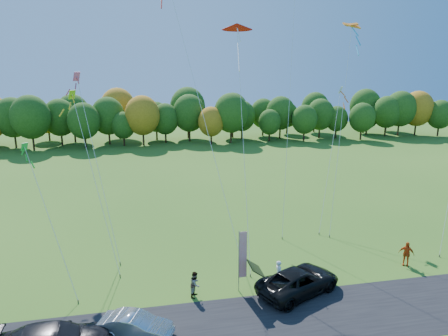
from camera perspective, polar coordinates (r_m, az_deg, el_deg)
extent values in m
plane|color=#305E19|center=(28.38, 2.47, -16.83)|extent=(160.00, 160.00, 0.00)
cube|color=black|center=(25.14, 4.79, -21.37)|extent=(90.00, 6.00, 0.01)
imported|color=black|center=(28.01, 10.62, -15.56)|extent=(6.57, 4.95, 1.66)
imported|color=#BABAC0|center=(24.29, -12.49, -21.17)|extent=(4.36, 2.87, 1.36)
imported|color=white|center=(28.33, 7.82, -14.75)|extent=(0.62, 0.80, 1.94)
imported|color=gray|center=(27.20, -4.12, -16.21)|extent=(0.96, 1.05, 1.73)
imported|color=#CA4813|center=(33.82, 24.60, -11.06)|extent=(1.15, 1.04, 1.88)
cylinder|color=#999999|center=(27.10, 2.13, -13.17)|extent=(0.06, 0.06, 4.34)
cube|color=red|center=(26.97, 2.71, -12.29)|extent=(0.54, 0.05, 3.25)
cube|color=navy|center=(26.48, 2.72, -9.92)|extent=(0.54, 0.04, 0.85)
cylinder|color=#4C3F33|center=(30.96, 2.71, -13.82)|extent=(0.08, 0.08, 0.20)
cylinder|color=#4C3F33|center=(35.93, 8.31, -9.85)|extent=(0.08, 0.08, 0.20)
cylinder|color=#4C3F33|center=(29.75, 3.79, -15.06)|extent=(0.08, 0.08, 0.20)
cone|color=red|center=(36.17, 1.86, 19.57)|extent=(2.69, 2.06, 2.94)
cylinder|color=#4C3F33|center=(37.09, 14.83, -9.41)|extent=(0.08, 0.08, 0.20)
cube|color=orange|center=(42.00, 17.77, 18.80)|extent=(3.45, 1.20, 1.30)
cylinder|color=#4C3F33|center=(30.60, -14.63, -14.65)|extent=(0.08, 0.08, 0.20)
cube|color=#A3DE17|center=(32.69, -20.89, 9.77)|extent=(1.15, 1.15, 1.37)
cylinder|color=#4C3F33|center=(28.42, -20.11, -17.47)|extent=(0.08, 0.08, 0.20)
cube|color=green|center=(30.26, -26.62, 2.74)|extent=(0.95, 0.95, 1.12)
cylinder|color=#4C3F33|center=(37.45, 13.42, -9.08)|extent=(0.08, 0.08, 0.20)
cube|color=silver|center=(41.59, 16.31, 10.65)|extent=(1.16, 1.16, 1.37)
cylinder|color=#4C3F33|center=(32.29, -14.61, -13.05)|extent=(0.08, 0.08, 0.20)
cube|color=#FF5492|center=(36.60, -20.32, 12.16)|extent=(1.28, 1.28, 1.52)
cylinder|color=#4C3F33|center=(36.70, 28.41, -10.96)|extent=(0.08, 0.08, 0.20)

